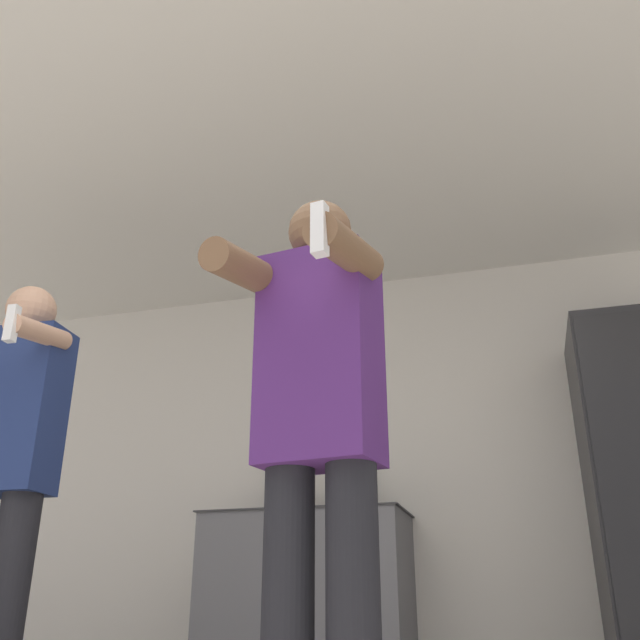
# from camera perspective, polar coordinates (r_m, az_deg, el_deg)

# --- Properties ---
(wall_back) EXTENTS (7.00, 0.06, 2.55)m
(wall_back) POSITION_cam_1_polar(r_m,az_deg,el_deg) (4.44, 6.26, -11.99)
(wall_back) COLOR silver
(wall_back) RESTS_ON ground_plane
(ceiling_slab) EXTENTS (7.00, 3.75, 0.05)m
(ceiling_slab) POSITION_cam_1_polar(r_m,az_deg,el_deg) (3.48, 0.46, 14.78)
(ceiling_slab) COLOR silver
(ceiling_slab) RESTS_ON wall_back
(counter) EXTENTS (1.14, 0.61, 1.00)m
(counter) POSITION_cam_1_polar(r_m,az_deg,el_deg) (4.16, -1.05, -22.10)
(counter) COLOR slate
(counter) RESTS_ON ground_plane
(bottle_tall_gin) EXTENTS (0.07, 0.07, 0.30)m
(bottle_tall_gin) POSITION_cam_1_polar(r_m,az_deg,el_deg) (4.20, 3.55, -13.52)
(bottle_tall_gin) COLOR #194723
(bottle_tall_gin) RESTS_ON counter
(bottle_short_whiskey) EXTENTS (0.07, 0.07, 0.31)m
(bottle_short_whiskey) POSITION_cam_1_polar(r_m,az_deg,el_deg) (4.29, -1.69, -13.82)
(bottle_short_whiskey) COLOR #563314
(bottle_short_whiskey) RESTS_ON counter
(bottle_amber_bourbon) EXTENTS (0.06, 0.06, 0.29)m
(bottle_amber_bourbon) POSITION_cam_1_polar(r_m,az_deg,el_deg) (4.34, -3.80, -14.06)
(bottle_amber_bourbon) COLOR #563314
(bottle_amber_bourbon) RESTS_ON counter
(person_woman_foreground) EXTENTS (0.45, 0.50, 1.64)m
(person_woman_foreground) POSITION_cam_1_polar(r_m,az_deg,el_deg) (1.94, -0.16, -8.65)
(person_woman_foreground) COLOR black
(person_woman_foreground) RESTS_ON ground_plane
(person_man_side) EXTENTS (0.45, 0.46, 1.76)m
(person_man_side) POSITION_cam_1_polar(r_m,az_deg,el_deg) (3.06, -24.09, -11.12)
(person_man_side) COLOR black
(person_man_side) RESTS_ON ground_plane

